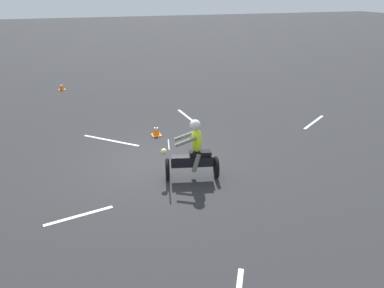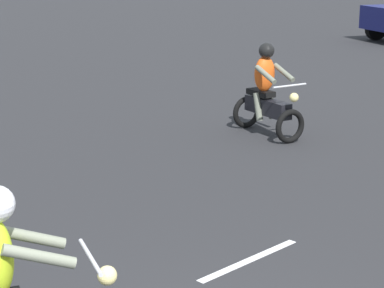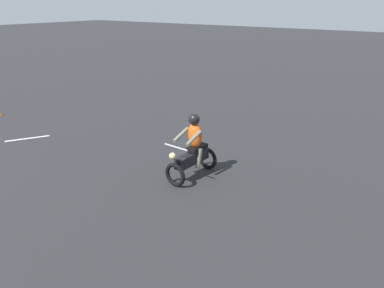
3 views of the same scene
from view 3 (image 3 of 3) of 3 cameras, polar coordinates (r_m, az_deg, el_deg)
motorcycle_rider_background at (r=9.33m, az=0.13°, el=-0.94°), size 1.53×0.71×1.66m
lane_stripe_nw at (r=13.35m, az=-23.79°, el=0.78°), size 1.23×0.76×0.01m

